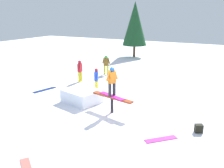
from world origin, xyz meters
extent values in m
plane|color=white|center=(0.00, 0.00, 0.00)|extent=(60.00, 60.00, 0.00)
cylinder|color=black|center=(0.00, 0.00, 0.37)|extent=(0.14, 0.14, 0.74)
cube|color=#A53F1E|center=(0.00, 0.00, 0.78)|extent=(2.33, 0.84, 0.08)
cube|color=white|center=(-2.08, 0.52, 0.34)|extent=(2.11, 1.89, 0.68)
cube|color=#CF21A1|center=(0.00, 0.00, 0.83)|extent=(1.53, 0.80, 0.03)
cylinder|color=#2D2D2E|center=(-0.05, -0.13, 1.16)|extent=(0.14, 0.14, 0.62)
cylinder|color=#2D2D2E|center=(0.05, 0.13, 1.16)|extent=(0.14, 0.14, 0.62)
cube|color=orange|center=(0.00, 0.00, 1.73)|extent=(0.32, 0.40, 0.54)
cylinder|color=orange|center=(-0.08, -0.20, 1.86)|extent=(0.18, 0.29, 0.49)
cylinder|color=orange|center=(0.08, 0.20, 1.86)|extent=(0.18, 0.29, 0.49)
sphere|color=blue|center=(0.00, 0.00, 2.11)|extent=(0.22, 0.22, 0.22)
cylinder|color=gold|center=(-2.42, 2.62, 0.34)|extent=(0.13, 0.13, 0.68)
cylinder|color=gold|center=(-2.32, 2.39, 0.34)|extent=(0.13, 0.13, 0.68)
cube|color=blue|center=(-2.37, 2.50, 0.95)|extent=(0.30, 0.37, 0.53)
cylinder|color=blue|center=(-2.45, 2.69, 1.07)|extent=(0.15, 0.20, 0.47)
cylinder|color=blue|center=(-2.29, 2.32, 1.07)|extent=(0.15, 0.20, 0.47)
sphere|color=red|center=(-2.37, 2.50, 1.32)|extent=(0.21, 0.21, 0.21)
cylinder|color=yellow|center=(-4.03, 6.45, 0.35)|extent=(0.14, 0.14, 0.70)
cylinder|color=yellow|center=(-3.76, 6.49, 0.35)|extent=(0.14, 0.14, 0.70)
cube|color=brown|center=(-3.89, 6.47, 0.98)|extent=(0.37, 0.26, 0.56)
cylinder|color=brown|center=(-4.11, 6.44, 1.10)|extent=(0.23, 0.12, 0.50)
cylinder|color=brown|center=(-3.68, 6.50, 1.10)|extent=(0.23, 0.12, 0.50)
sphere|color=green|center=(-3.89, 6.47, 1.37)|extent=(0.22, 0.22, 0.22)
cylinder|color=gold|center=(-4.48, 3.74, 0.35)|extent=(0.15, 0.15, 0.70)
cylinder|color=gold|center=(-4.53, 4.01, 0.35)|extent=(0.15, 0.15, 0.70)
cube|color=red|center=(-4.51, 3.87, 0.98)|extent=(0.27, 0.38, 0.57)
cylinder|color=red|center=(-4.47, 3.66, 1.11)|extent=(0.13, 0.25, 0.51)
cylinder|color=red|center=(-4.54, 4.09, 1.11)|extent=(0.13, 0.25, 0.51)
sphere|color=red|center=(-4.51, 3.87, 1.37)|extent=(0.22, 0.22, 0.22)
cube|color=#CA319A|center=(2.87, -1.49, 0.01)|extent=(1.09, 1.11, 0.02)
cube|color=navy|center=(-5.34, 1.22, 0.01)|extent=(0.63, 1.56, 0.02)
cube|color=black|center=(4.02, -0.22, 0.17)|extent=(0.37, 0.34, 0.34)
cylinder|color=#4C331E|center=(-5.07, 14.78, 0.63)|extent=(0.24, 0.24, 1.26)
cone|color=#194723|center=(-5.07, 14.78, 3.48)|extent=(2.51, 2.51, 4.45)
camera|label=1|loc=(5.16, -9.84, 4.63)|focal=40.00mm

